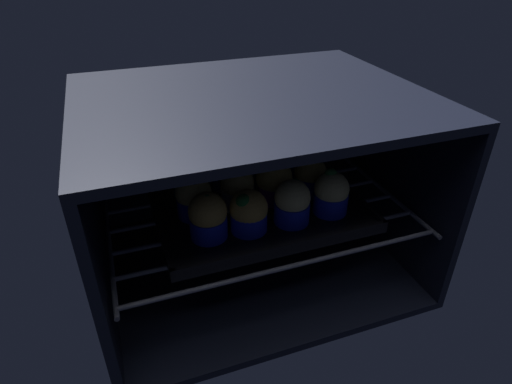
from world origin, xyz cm
name	(u,v)px	position (x,y,z in cm)	size (l,w,h in cm)	color
oven_cavity	(246,179)	(0.00, 26.25, 17.00)	(59.00, 47.00, 37.00)	black
oven_rack	(253,204)	(0.00, 22.00, 13.60)	(54.80, 42.00, 0.80)	#444756
baking_tray	(256,205)	(0.00, 20.17, 14.68)	(37.59, 30.07, 2.20)	black
muffin_row0_col0	(208,216)	(-10.90, 12.99, 19.16)	(6.39, 6.39, 8.15)	#1928B7
muffin_row0_col1	(248,212)	(-4.09, 12.48, 18.79)	(6.48, 6.48, 7.67)	#1928B7
muffin_row0_col2	(292,203)	(3.80, 12.34, 19.02)	(6.24, 6.24, 8.05)	#1928B7
muffin_row0_col3	(331,193)	(11.60, 12.86, 18.98)	(6.24, 6.24, 8.47)	#1928B7
muffin_row1_col0	(194,197)	(-11.70, 20.02, 18.92)	(6.41, 6.41, 8.29)	#1928B7
muffin_row1_col1	(237,188)	(-3.52, 20.44, 18.98)	(6.24, 6.24, 7.97)	silver
muffin_row1_col2	(274,181)	(3.49, 19.96, 19.18)	(6.81, 6.81, 8.29)	#7A238C
muffin_row1_col3	(310,176)	(11.02, 20.28, 18.69)	(6.24, 6.24, 7.58)	#1928B7
muffin_row2_col0	(189,175)	(-10.98, 27.71, 19.10)	(6.24, 6.24, 8.11)	#0C8C84
muffin_row2_col1	(225,170)	(-3.69, 27.95, 18.81)	(6.26, 6.26, 8.00)	#1928B7
muffin_row2_col2	(262,163)	(3.94, 27.69, 19.12)	(6.54, 6.54, 8.45)	#0C8C84
muffin_row2_col3	(293,158)	(10.92, 28.08, 18.82)	(6.31, 6.31, 7.79)	#1928B7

